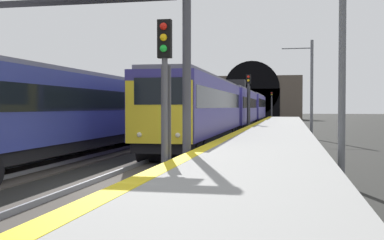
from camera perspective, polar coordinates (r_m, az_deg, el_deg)
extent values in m
plane|color=black|center=(15.08, -8.79, -7.64)|extent=(320.00, 320.00, 0.00)
cube|color=gray|center=(14.12, 7.36, -6.21)|extent=(112.00, 4.25, 1.00)
cube|color=yellow|center=(14.32, -0.15, -4.06)|extent=(112.00, 0.50, 0.01)
cube|color=#423D38|center=(15.08, -8.79, -7.52)|extent=(160.00, 2.87, 0.06)
cube|color=gray|center=(15.32, -11.33, -6.99)|extent=(160.00, 0.07, 0.15)
cube|color=gray|center=(14.83, -6.17, -7.26)|extent=(160.00, 0.07, 0.15)
cube|color=gray|center=(16.79, -21.32, -6.32)|extent=(160.00, 0.07, 0.15)
cube|color=navy|center=(28.17, 0.94, 1.60)|extent=(18.48, 3.00, 2.95)
cube|color=black|center=(28.18, 0.94, 2.41)|extent=(17.74, 3.02, 0.95)
cube|color=slate|center=(28.22, 0.95, 4.80)|extent=(17.92, 2.57, 0.20)
cube|color=black|center=(28.22, 0.94, -1.77)|extent=(18.11, 2.66, 0.50)
cylinder|color=black|center=(20.67, -2.83, -3.87)|extent=(0.93, 2.61, 0.90)
cylinder|color=black|center=(22.42, -1.73, -3.44)|extent=(0.93, 2.61, 0.90)
cylinder|color=black|center=(34.11, 2.69, -1.73)|extent=(0.93, 2.61, 0.90)
cylinder|color=black|center=(35.89, 3.11, -1.57)|extent=(0.93, 2.61, 0.90)
cube|color=yellow|center=(19.12, -3.92, 0.93)|extent=(0.14, 2.72, 2.49)
cube|color=black|center=(19.08, -3.96, 3.40)|extent=(0.06, 1.98, 1.06)
sphere|color=#F2EACC|center=(18.91, -1.68, -1.79)|extent=(0.20, 0.20, 0.20)
sphere|color=#F2EACC|center=(19.31, -6.19, -1.72)|extent=(0.20, 0.20, 0.20)
cube|color=navy|center=(46.93, 5.20, 1.58)|extent=(18.48, 3.00, 2.95)
cube|color=black|center=(46.93, 5.21, 1.98)|extent=(17.74, 3.02, 0.92)
cube|color=slate|center=(46.96, 5.21, 3.50)|extent=(17.92, 2.57, 0.20)
cube|color=black|center=(46.96, 5.20, -0.45)|extent=(18.11, 2.66, 0.50)
cylinder|color=black|center=(38.89, 3.98, -1.33)|extent=(0.93, 2.61, 0.90)
cylinder|color=black|center=(40.67, 4.29, -1.20)|extent=(0.93, 2.61, 0.90)
cylinder|color=black|center=(53.28, 5.89, -0.56)|extent=(0.93, 2.61, 0.90)
cylinder|color=black|center=(55.07, 6.06, -0.49)|extent=(0.93, 2.61, 0.90)
cube|color=navy|center=(65.79, 7.03, 1.56)|extent=(18.48, 3.00, 2.95)
cube|color=black|center=(65.80, 7.03, 1.97)|extent=(17.74, 3.02, 1.01)
cube|color=slate|center=(65.81, 7.03, 2.93)|extent=(17.92, 2.57, 0.20)
cube|color=black|center=(65.81, 7.02, 0.12)|extent=(18.11, 2.66, 0.50)
cylinder|color=black|center=(57.78, 6.46, -0.39)|extent=(0.93, 2.61, 0.90)
cylinder|color=black|center=(59.57, 6.60, -0.34)|extent=(0.93, 2.61, 0.90)
cylinder|color=black|center=(72.08, 7.37, -0.01)|extent=(0.93, 2.61, 0.90)
cylinder|color=black|center=(73.88, 7.46, 0.03)|extent=(0.93, 2.61, 0.90)
cube|color=black|center=(46.98, 5.21, 4.17)|extent=(1.32, 1.71, 0.90)
cube|color=navy|center=(22.58, -14.07, 1.47)|extent=(20.84, 2.80, 2.74)
cube|color=black|center=(22.58, -14.08, 2.28)|extent=(20.01, 2.83, 0.92)
cube|color=slate|center=(22.63, -14.10, 5.20)|extent=(20.22, 2.39, 0.20)
cube|color=black|center=(22.64, -14.05, -2.50)|extent=(20.43, 2.47, 0.53)
cylinder|color=black|center=(31.44, -6.63, -1.96)|extent=(0.97, 2.52, 0.97)
cylinder|color=black|center=(29.73, -7.70, -2.16)|extent=(0.97, 2.52, 0.97)
cube|color=yellow|center=(32.34, -6.09, 1.22)|extent=(0.13, 2.63, 2.41)
cube|color=black|center=(32.39, -6.06, 2.49)|extent=(0.05, 1.91, 0.99)
sphere|color=#F2EACC|center=(32.65, -7.31, -0.28)|extent=(0.20, 0.20, 0.20)
sphere|color=#F2EACC|center=(32.20, -4.77, -0.30)|extent=(0.20, 0.20, 0.20)
cube|color=navy|center=(42.91, -1.61, 1.53)|extent=(20.84, 2.80, 2.74)
cube|color=black|center=(42.91, -1.61, 1.95)|extent=(20.01, 2.83, 0.79)
cube|color=slate|center=(42.93, -1.61, 3.50)|extent=(20.22, 2.39, 0.20)
cube|color=black|center=(42.94, -1.61, -0.56)|extent=(20.43, 2.47, 0.53)
cylinder|color=black|center=(52.23, 0.73, -0.55)|extent=(0.97, 2.52, 0.97)
cylinder|color=black|center=(50.46, 0.35, -0.63)|extent=(0.97, 2.52, 0.97)
cylinder|color=black|center=(35.51, -4.39, -1.55)|extent=(0.97, 2.52, 0.97)
cylinder|color=black|center=(33.79, -5.22, -1.71)|extent=(0.97, 2.52, 0.97)
cube|color=navy|center=(63.95, 2.76, 1.54)|extent=(20.84, 2.80, 2.74)
cube|color=black|center=(63.95, 2.76, 1.93)|extent=(20.01, 2.83, 0.78)
cube|color=slate|center=(63.97, 2.77, 2.86)|extent=(20.22, 2.39, 0.20)
cube|color=black|center=(63.97, 2.76, 0.13)|extent=(20.43, 2.47, 0.53)
cylinder|color=black|center=(72.96, 3.83, 0.04)|extent=(0.97, 2.52, 0.97)
cylinder|color=black|center=(71.17, 3.64, 0.00)|extent=(0.97, 2.52, 0.97)
cylinder|color=black|center=(56.80, 1.66, -0.39)|extent=(0.97, 2.52, 0.97)
cylinder|color=black|center=(55.03, 1.35, -0.45)|extent=(0.97, 2.52, 0.97)
cube|color=black|center=(42.95, -1.61, 4.23)|extent=(1.31, 1.64, 0.90)
cylinder|color=#4C4C54|center=(13.40, -3.21, -0.73)|extent=(0.16, 0.16, 3.74)
cube|color=black|center=(13.52, -3.22, 9.47)|extent=(0.20, 0.38, 1.05)
cube|color=#4C4C54|center=(13.53, -3.06, -0.71)|extent=(0.04, 0.28, 3.37)
sphere|color=red|center=(13.44, -3.37, 10.92)|extent=(0.20, 0.20, 0.20)
sphere|color=yellow|center=(13.40, -3.37, 9.65)|extent=(0.20, 0.20, 0.20)
sphere|color=green|center=(13.36, -3.37, 8.38)|extent=(0.20, 0.20, 0.20)
cylinder|color=#38383D|center=(39.80, 6.63, 1.17)|extent=(0.16, 0.16, 4.29)
cube|color=black|center=(39.86, 6.64, 4.80)|extent=(0.20, 0.38, 0.75)
cube|color=#38383D|center=(39.94, 6.65, 1.17)|extent=(0.04, 0.28, 3.87)
sphere|color=red|center=(39.74, 6.63, 5.06)|extent=(0.20, 0.20, 0.20)
sphere|color=yellow|center=(39.73, 6.62, 4.63)|extent=(0.20, 0.20, 0.20)
cylinder|color=#38383D|center=(88.06, 9.33, 1.38)|extent=(0.16, 0.16, 4.33)
cube|color=black|center=(88.09, 9.33, 3.03)|extent=(0.20, 0.38, 0.75)
cube|color=#38383D|center=(88.20, 9.33, 1.38)|extent=(0.04, 0.28, 3.90)
sphere|color=red|center=(87.96, 9.33, 3.15)|extent=(0.20, 0.20, 0.20)
sphere|color=yellow|center=(87.96, 9.33, 2.95)|extent=(0.20, 0.20, 0.20)
cylinder|color=#3F3F47|center=(15.87, -0.62, 4.51)|extent=(0.28, 0.28, 6.45)
cube|color=#2D2D33|center=(17.57, -14.29, 13.30)|extent=(0.70, 7.44, 0.08)
cube|color=#51473D|center=(95.64, 7.07, 2.63)|extent=(2.72, 19.16, 8.43)
cube|color=black|center=(94.22, 7.00, 1.87)|extent=(0.12, 10.73, 5.90)
cylinder|color=black|center=(94.29, 7.00, 3.67)|extent=(0.12, 10.73, 10.73)
cylinder|color=#595B60|center=(37.60, 13.86, 3.49)|extent=(0.22, 0.22, 7.41)
cylinder|color=#595B60|center=(37.81, 12.18, 8.21)|extent=(0.08, 2.23, 0.08)
cylinder|color=#595B60|center=(15.47, 17.19, 5.93)|extent=(0.22, 0.22, 7.20)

